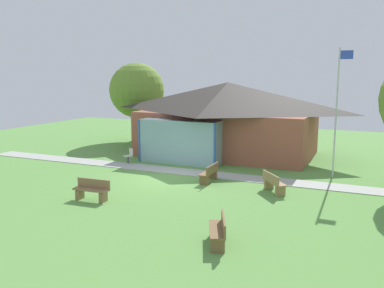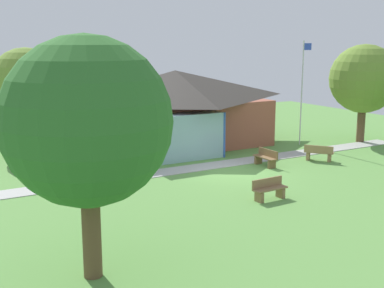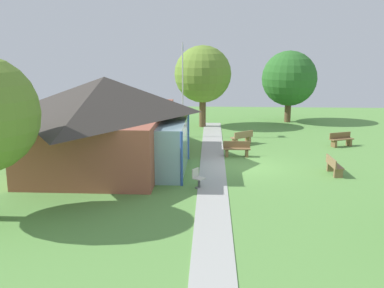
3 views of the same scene
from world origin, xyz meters
The scene contains 11 objects.
ground_plane centered at (0.00, 0.00, 0.00)m, with size 44.00×44.00×0.00m, color #609947.
pavilion centered at (0.47, 7.00, 2.34)m, with size 11.32×7.87×4.50m.
footpath centered at (0.00, 1.56, 0.01)m, with size 25.22×1.30×0.03m, color #ADADA8.
flagpole centered at (7.28, 3.62, 3.41)m, with size 0.64×0.08×6.23m.
bench_front_right centered at (4.95, -6.25, 0.40)m, with size 0.99×1.55×0.84m.
bench_front_center centered at (-1.18, -4.28, 0.40)m, with size 1.52×0.52×0.84m.
bench_mid_right centered at (5.19, -0.23, 0.40)m, with size 1.28×1.45×0.84m.
bench_rear_near_path centered at (2.08, 0.23, 0.40)m, with size 0.45×1.50×0.84m.
patio_chair_west centered at (-3.58, 2.17, 0.42)m, with size 0.61×0.61×0.86m.
tree_east_hedge centered at (11.12, 2.42, 3.92)m, with size 4.20×4.20×6.04m.
tree_far_east centered at (13.57, -4.31, 3.45)m, with size 4.31×4.31×5.62m.
Camera 3 is at (-22.33, 1.42, 6.20)m, focal length 42.06 mm.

